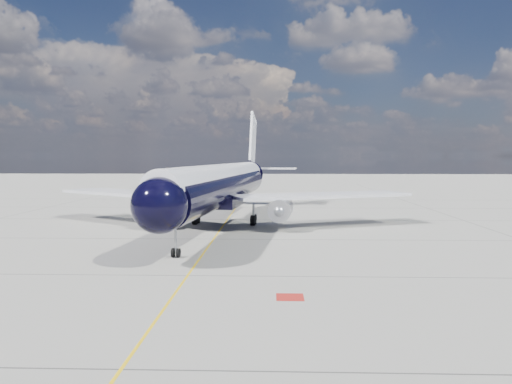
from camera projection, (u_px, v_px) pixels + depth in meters
ground at (231, 215)px, 68.86m from camera, size 320.00×320.00×0.00m
taxiway_centerline at (227, 220)px, 63.88m from camera, size 0.16×160.00×0.01m
red_marking at (290, 297)px, 28.77m from camera, size 1.60×1.60×0.01m
main_airliner at (224, 184)px, 58.95m from camera, size 43.72×53.49×15.45m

